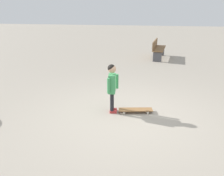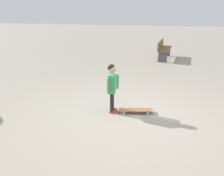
# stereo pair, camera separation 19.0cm
# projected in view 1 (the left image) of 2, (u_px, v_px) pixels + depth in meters

# --- Properties ---
(ground_plane) EXTENTS (50.00, 50.00, 0.00)m
(ground_plane) POSITION_uv_depth(u_px,v_px,m) (129.00, 117.00, 4.78)
(ground_plane) COLOR #9E9384
(child_person) EXTENTS (0.38, 0.20, 1.06)m
(child_person) POSITION_uv_depth(u_px,v_px,m) (112.00, 83.00, 4.82)
(child_person) COLOR black
(child_person) RESTS_ON ground
(skateboard) EXTENTS (0.32, 0.75, 0.07)m
(skateboard) POSITION_uv_depth(u_px,v_px,m) (136.00, 110.00, 4.98)
(skateboard) COLOR olive
(skateboard) RESTS_ON ground
(street_bench) EXTENTS (1.64, 0.62, 0.80)m
(street_bench) POSITION_uv_depth(u_px,v_px,m) (158.00, 49.00, 10.13)
(street_bench) COLOR brown
(street_bench) RESTS_ON ground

